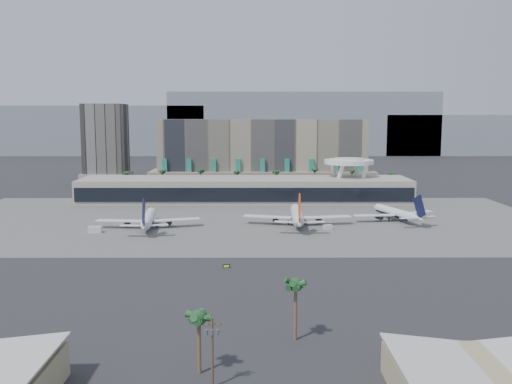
{
  "coord_description": "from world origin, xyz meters",
  "views": [
    {
      "loc": [
        4.85,
        -184.62,
        44.39
      ],
      "look_at": [
        5.59,
        40.0,
        14.14
      ],
      "focal_mm": 40.0,
      "sensor_mm": 36.0,
      "label": 1
    }
  ],
  "objects_px": {
    "airliner_left": "(148,219)",
    "service_vehicle_b": "(328,227)",
    "utility_pole": "(212,346)",
    "taxiway_sign": "(226,266)",
    "service_vehicle_a": "(95,230)",
    "airliner_centre": "(297,216)",
    "airliner_right": "(396,213)"
  },
  "relations": [
    {
      "from": "airliner_left",
      "to": "service_vehicle_b",
      "type": "relative_size",
      "value": 12.51
    },
    {
      "from": "airliner_centre",
      "to": "utility_pole",
      "type": "bearing_deg",
      "value": -97.99
    },
    {
      "from": "utility_pole",
      "to": "service_vehicle_b",
      "type": "distance_m",
      "value": 136.11
    },
    {
      "from": "utility_pole",
      "to": "airliner_centre",
      "type": "distance_m",
      "value": 141.82
    },
    {
      "from": "taxiway_sign",
      "to": "airliner_centre",
      "type": "bearing_deg",
      "value": 62.83
    },
    {
      "from": "utility_pole",
      "to": "airliner_centre",
      "type": "height_order",
      "value": "airliner_centre"
    },
    {
      "from": "service_vehicle_a",
      "to": "service_vehicle_b",
      "type": "xyz_separation_m",
      "value": [
        89.63,
        6.34,
        -0.34
      ]
    },
    {
      "from": "utility_pole",
      "to": "taxiway_sign",
      "type": "relative_size",
      "value": 5.5
    },
    {
      "from": "utility_pole",
      "to": "service_vehicle_a",
      "type": "xyz_separation_m",
      "value": [
        -53.88,
        124.84,
        -5.92
      ]
    },
    {
      "from": "service_vehicle_a",
      "to": "service_vehicle_b",
      "type": "bearing_deg",
      "value": 0.05
    },
    {
      "from": "utility_pole",
      "to": "airliner_centre",
      "type": "relative_size",
      "value": 0.26
    },
    {
      "from": "airliner_centre",
      "to": "taxiway_sign",
      "type": "height_order",
      "value": "airliner_centre"
    },
    {
      "from": "service_vehicle_a",
      "to": "airliner_left",
      "type": "bearing_deg",
      "value": 21.32
    },
    {
      "from": "airliner_centre",
      "to": "taxiway_sign",
      "type": "bearing_deg",
      "value": -109.55
    },
    {
      "from": "utility_pole",
      "to": "airliner_left",
      "type": "height_order",
      "value": "airliner_left"
    },
    {
      "from": "utility_pole",
      "to": "service_vehicle_a",
      "type": "bearing_deg",
      "value": 113.34
    },
    {
      "from": "service_vehicle_a",
      "to": "utility_pole",
      "type": "bearing_deg",
      "value": -70.65
    },
    {
      "from": "airliner_left",
      "to": "service_vehicle_a",
      "type": "distance_m",
      "value": 20.85
    },
    {
      "from": "airliner_left",
      "to": "service_vehicle_b",
      "type": "xyz_separation_m",
      "value": [
        70.92,
        -2.52,
        -2.83
      ]
    },
    {
      "from": "service_vehicle_b",
      "to": "service_vehicle_a",
      "type": "bearing_deg",
      "value": 165.44
    },
    {
      "from": "utility_pole",
      "to": "airliner_left",
      "type": "distance_m",
      "value": 138.28
    },
    {
      "from": "airliner_centre",
      "to": "taxiway_sign",
      "type": "distance_m",
      "value": 70.32
    },
    {
      "from": "service_vehicle_a",
      "to": "service_vehicle_b",
      "type": "height_order",
      "value": "service_vehicle_a"
    },
    {
      "from": "airliner_right",
      "to": "utility_pole",
      "type": "bearing_deg",
      "value": -132.7
    },
    {
      "from": "utility_pole",
      "to": "service_vehicle_a",
      "type": "height_order",
      "value": "utility_pole"
    },
    {
      "from": "taxiway_sign",
      "to": "airliner_right",
      "type": "bearing_deg",
      "value": 41.89
    },
    {
      "from": "service_vehicle_b",
      "to": "airliner_left",
      "type": "bearing_deg",
      "value": 159.37
    },
    {
      "from": "airliner_right",
      "to": "airliner_centre",
      "type": "bearing_deg",
      "value": 174.18
    },
    {
      "from": "airliner_right",
      "to": "taxiway_sign",
      "type": "relative_size",
      "value": 17.27
    },
    {
      "from": "taxiway_sign",
      "to": "utility_pole",
      "type": "bearing_deg",
      "value": -94.7
    },
    {
      "from": "airliner_left",
      "to": "taxiway_sign",
      "type": "bearing_deg",
      "value": -66.01
    },
    {
      "from": "airliner_left",
      "to": "taxiway_sign",
      "type": "height_order",
      "value": "airliner_left"
    }
  ]
}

